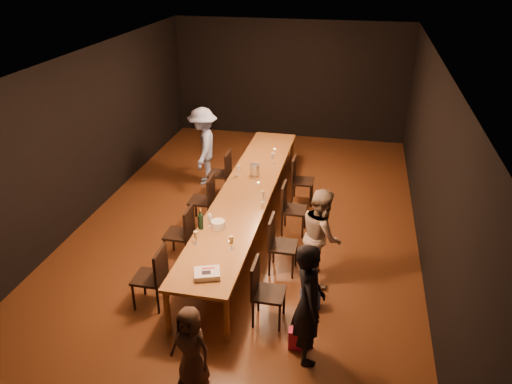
% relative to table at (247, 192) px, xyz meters
% --- Properties ---
extents(ground, '(10.00, 10.00, 0.00)m').
position_rel_table_xyz_m(ground, '(0.00, 0.00, -0.70)').
color(ground, '#452411').
rests_on(ground, ground).
extents(room_shell, '(6.04, 10.04, 3.02)m').
position_rel_table_xyz_m(room_shell, '(0.00, 0.00, 1.38)').
color(room_shell, black).
rests_on(room_shell, ground).
extents(table, '(0.90, 6.00, 0.75)m').
position_rel_table_xyz_m(table, '(0.00, 0.00, 0.00)').
color(table, brown).
rests_on(table, ground).
extents(chair_right_0, '(0.42, 0.42, 0.93)m').
position_rel_table_xyz_m(chair_right_0, '(0.85, -2.40, -0.24)').
color(chair_right_0, black).
rests_on(chair_right_0, ground).
extents(chair_right_1, '(0.42, 0.42, 0.93)m').
position_rel_table_xyz_m(chair_right_1, '(0.85, -1.20, -0.24)').
color(chair_right_1, black).
rests_on(chair_right_1, ground).
extents(chair_right_2, '(0.42, 0.42, 0.93)m').
position_rel_table_xyz_m(chair_right_2, '(0.85, 0.00, -0.24)').
color(chair_right_2, black).
rests_on(chair_right_2, ground).
extents(chair_right_3, '(0.42, 0.42, 0.93)m').
position_rel_table_xyz_m(chair_right_3, '(0.85, 1.20, -0.24)').
color(chair_right_3, black).
rests_on(chair_right_3, ground).
extents(chair_left_0, '(0.42, 0.42, 0.93)m').
position_rel_table_xyz_m(chair_left_0, '(-0.85, -2.40, -0.24)').
color(chair_left_0, black).
rests_on(chair_left_0, ground).
extents(chair_left_1, '(0.42, 0.42, 0.93)m').
position_rel_table_xyz_m(chair_left_1, '(-0.85, -1.20, -0.24)').
color(chair_left_1, black).
rests_on(chair_left_1, ground).
extents(chair_left_2, '(0.42, 0.42, 0.93)m').
position_rel_table_xyz_m(chair_left_2, '(-0.85, 0.00, -0.24)').
color(chair_left_2, black).
rests_on(chair_left_2, ground).
extents(chair_left_3, '(0.42, 0.42, 0.93)m').
position_rel_table_xyz_m(chair_left_3, '(-0.85, 1.20, -0.24)').
color(chair_left_3, black).
rests_on(chair_left_3, ground).
extents(woman_birthday, '(0.53, 0.67, 1.62)m').
position_rel_table_xyz_m(woman_birthday, '(1.43, -2.94, 0.11)').
color(woman_birthday, black).
rests_on(woman_birthday, ground).
extents(woman_tan, '(0.74, 0.85, 1.50)m').
position_rel_table_xyz_m(woman_tan, '(1.42, -1.26, 0.05)').
color(woman_tan, tan).
rests_on(woman_tan, ground).
extents(man_blue, '(0.81, 1.17, 1.65)m').
position_rel_table_xyz_m(man_blue, '(-1.32, 1.68, 0.12)').
color(man_blue, '#89A1D5').
rests_on(man_blue, ground).
extents(child, '(0.59, 0.47, 1.05)m').
position_rel_table_xyz_m(child, '(0.17, -3.62, -0.18)').
color(child, '#423025').
rests_on(child, ground).
extents(gift_bag_red, '(0.25, 0.16, 0.29)m').
position_rel_table_xyz_m(gift_bag_red, '(1.31, -2.83, -0.56)').
color(gift_bag_red, '#DD2150').
rests_on(gift_bag_red, ground).
extents(gift_bag_blue, '(0.29, 0.25, 0.31)m').
position_rel_table_xyz_m(gift_bag_blue, '(1.37, -2.02, -0.55)').
color(gift_bag_blue, '#2956B4').
rests_on(gift_bag_blue, ground).
extents(birthday_cake, '(0.40, 0.36, 0.08)m').
position_rel_table_xyz_m(birthday_cake, '(0.06, -2.59, 0.09)').
color(birthday_cake, white).
rests_on(birthday_cake, table).
extents(plate_stack, '(0.27, 0.27, 0.12)m').
position_rel_table_xyz_m(plate_stack, '(-0.13, -1.37, 0.11)').
color(plate_stack, white).
rests_on(plate_stack, table).
extents(champagne_bottle, '(0.11, 0.11, 0.35)m').
position_rel_table_xyz_m(champagne_bottle, '(-0.38, -1.44, 0.22)').
color(champagne_bottle, black).
rests_on(champagne_bottle, table).
extents(ice_bucket, '(0.21, 0.21, 0.21)m').
position_rel_table_xyz_m(ice_bucket, '(0.00, 0.65, 0.15)').
color(ice_bucket, silver).
rests_on(ice_bucket, table).
extents(wineglass_0, '(0.06, 0.06, 0.21)m').
position_rel_table_xyz_m(wineglass_0, '(-0.32, -1.87, 0.15)').
color(wineglass_0, beige).
rests_on(wineglass_0, table).
extents(wineglass_1, '(0.06, 0.06, 0.21)m').
position_rel_table_xyz_m(wineglass_1, '(0.21, -1.89, 0.15)').
color(wineglass_1, beige).
rests_on(wineglass_1, table).
extents(wineglass_2, '(0.06, 0.06, 0.21)m').
position_rel_table_xyz_m(wineglass_2, '(-0.27, -1.34, 0.15)').
color(wineglass_2, silver).
rests_on(wineglass_2, table).
extents(wineglass_3, '(0.06, 0.06, 0.21)m').
position_rel_table_xyz_m(wineglass_3, '(0.36, -0.39, 0.15)').
color(wineglass_3, beige).
rests_on(wineglass_3, table).
extents(wineglass_4, '(0.06, 0.06, 0.21)m').
position_rel_table_xyz_m(wineglass_4, '(-0.28, 0.56, 0.15)').
color(wineglass_4, silver).
rests_on(wineglass_4, table).
extents(wineglass_5, '(0.06, 0.06, 0.21)m').
position_rel_table_xyz_m(wineglass_5, '(0.22, 1.29, 0.15)').
color(wineglass_5, silver).
rests_on(wineglass_5, table).
extents(tealight_near, '(0.05, 0.05, 0.03)m').
position_rel_table_xyz_m(tealight_near, '(0.15, -1.76, 0.06)').
color(tealight_near, '#B2B7B2').
rests_on(tealight_near, table).
extents(tealight_mid, '(0.05, 0.05, 0.03)m').
position_rel_table_xyz_m(tealight_mid, '(0.15, 0.28, 0.06)').
color(tealight_mid, '#B2B7B2').
rests_on(tealight_mid, table).
extents(tealight_far, '(0.05, 0.05, 0.03)m').
position_rel_table_xyz_m(tealight_far, '(0.15, 1.96, 0.06)').
color(tealight_far, '#B2B7B2').
rests_on(tealight_far, table).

